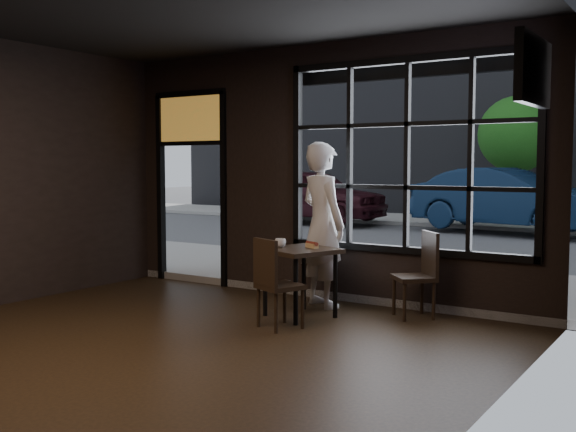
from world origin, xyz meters
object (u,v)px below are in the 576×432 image
Objects in this scene: chair_near at (280,283)px; navy_car at (507,199)px; cafe_table at (300,282)px; man at (323,225)px.

navy_car reaches higher than chair_near.
navy_car is (-0.52, 10.25, 0.47)m from cafe_table.
cafe_table is 0.40× the size of man.
chair_near is 0.20× the size of navy_car.
chair_near is 10.82m from navy_car.
cafe_table is 0.17× the size of navy_car.
navy_car is at bearing -64.34° from chair_near.
chair_near is at bearing -59.99° from cafe_table.
cafe_table is at bearing 123.23° from man.
cafe_table is 0.88m from man.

